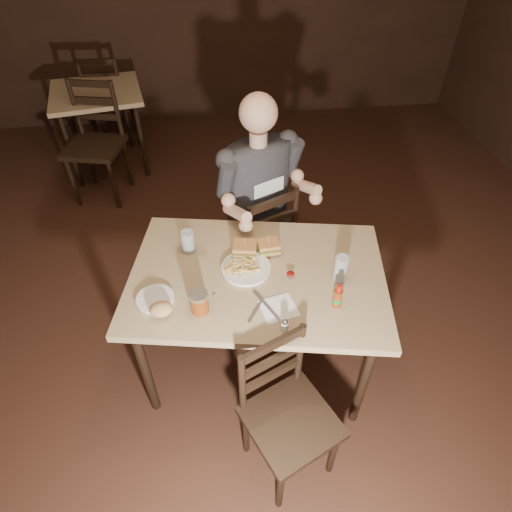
{
  "coord_description": "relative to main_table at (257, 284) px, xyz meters",
  "views": [
    {
      "loc": [
        -0.07,
        -1.57,
        2.32
      ],
      "look_at": [
        0.14,
        -0.0,
        0.85
      ],
      "focal_mm": 30.0,
      "sensor_mm": 36.0,
      "label": 1
    }
  ],
  "objects": [
    {
      "name": "chair_near",
      "position": [
        0.07,
        -0.63,
        -0.28
      ],
      "size": [
        0.52,
        0.54,
        0.83
      ],
      "primitive_type": null,
      "rotation": [
        0.0,
        0.0,
        0.41
      ],
      "color": "black",
      "rests_on": "ground"
    },
    {
      "name": "bread_roll",
      "position": [
        -0.47,
        -0.21,
        0.12
      ],
      "size": [
        0.12,
        0.11,
        0.06
      ],
      "primitive_type": "ellipsoid",
      "rotation": [
        0.0,
        0.0,
        -0.19
      ],
      "color": "tan",
      "rests_on": "side_plate"
    },
    {
      "name": "main_table",
      "position": [
        0.0,
        0.0,
        0.0
      ],
      "size": [
        1.44,
        1.1,
        0.77
      ],
      "rotation": [
        0.0,
        0.0,
        -0.19
      ],
      "color": "tan",
      "rests_on": "ground"
    },
    {
      "name": "glass_left",
      "position": [
        -0.34,
        0.23,
        0.14
      ],
      "size": [
        0.08,
        0.08,
        0.13
      ],
      "primitive_type": "cylinder",
      "rotation": [
        0.0,
        0.0,
        -0.19
      ],
      "color": "silver",
      "rests_on": "main_table"
    },
    {
      "name": "bg_table",
      "position": [
        -1.16,
        2.55,
        -0.02
      ],
      "size": [
        0.92,
        0.92,
        0.77
      ],
      "rotation": [
        0.0,
        0.0,
        0.17
      ],
      "color": "tan",
      "rests_on": "ground"
    },
    {
      "name": "bg_chair_near",
      "position": [
        -1.16,
        2.0,
        -0.2
      ],
      "size": [
        0.57,
        0.6,
        0.99
      ],
      "primitive_type": null,
      "rotation": [
        0.0,
        0.0,
        -0.24
      ],
      "color": "black",
      "rests_on": "ground"
    },
    {
      "name": "syrup_dispenser",
      "position": [
        -0.3,
        -0.2,
        0.13
      ],
      "size": [
        0.11,
        0.11,
        0.11
      ],
      "primitive_type": null,
      "rotation": [
        0.0,
        0.0,
        -0.19
      ],
      "color": "maroon",
      "rests_on": "main_table"
    },
    {
      "name": "side_plate",
      "position": [
        -0.51,
        -0.11,
        0.08
      ],
      "size": [
        0.21,
        0.21,
        0.01
      ],
      "primitive_type": "cylinder",
      "rotation": [
        0.0,
        0.0,
        -0.19
      ],
      "color": "white",
      "rests_on": "main_table"
    },
    {
      "name": "napkin",
      "position": [
        0.07,
        -0.24,
        0.08
      ],
      "size": [
        0.19,
        0.18,
        0.0
      ],
      "primitive_type": "cube",
      "rotation": [
        0.0,
        0.0,
        0.21
      ],
      "color": "white",
      "rests_on": "main_table"
    },
    {
      "name": "sandwich_left",
      "position": [
        -0.05,
        0.15,
        0.14
      ],
      "size": [
        0.14,
        0.12,
        0.1
      ],
      "primitive_type": null,
      "rotation": [
        0.0,
        0.0,
        -0.19
      ],
      "color": "tan",
      "rests_on": "dinner_plate"
    },
    {
      "name": "fries_pile",
      "position": [
        -0.08,
        0.03,
        0.11
      ],
      "size": [
        0.24,
        0.2,
        0.04
      ],
      "primitive_type": null,
      "rotation": [
        0.0,
        0.0,
        -0.19
      ],
      "color": "#F4C562",
      "rests_on": "dinner_plate"
    },
    {
      "name": "chair_far",
      "position": [
        0.09,
        0.66,
        -0.26
      ],
      "size": [
        0.55,
        0.57,
        0.88
      ],
      "primitive_type": null,
      "rotation": [
        0.0,
        0.0,
        3.57
      ],
      "color": "black",
      "rests_on": "ground"
    },
    {
      "name": "diner",
      "position": [
        0.11,
        0.61,
        0.25
      ],
      "size": [
        0.7,
        0.64,
        0.98
      ],
      "primitive_type": null,
      "rotation": [
        0.0,
        0.0,
        0.43
      ],
      "color": "#323237",
      "rests_on": "chair_far"
    },
    {
      "name": "ketchup_dollop",
      "position": [
        0.16,
        -0.04,
        0.09
      ],
      "size": [
        0.05,
        0.05,
        0.01
      ],
      "primitive_type": "ellipsoid",
      "rotation": [
        0.0,
        0.0,
        -0.19
      ],
      "color": "maroon",
      "rests_on": "dinner_plate"
    },
    {
      "name": "room_shell",
      "position": [
        -0.14,
        0.05,
        0.7
      ],
      "size": [
        7.0,
        7.0,
        7.0
      ],
      "color": "black",
      "rests_on": "ground"
    },
    {
      "name": "salt_shaker",
      "position": [
        0.07,
        -0.36,
        0.1
      ],
      "size": [
        0.04,
        0.04,
        0.06
      ],
      "primitive_type": null,
      "rotation": [
        0.0,
        0.0,
        -0.19
      ],
      "color": "white",
      "rests_on": "main_table"
    },
    {
      "name": "glass_right",
      "position": [
        0.4,
        -0.09,
        0.15
      ],
      "size": [
        0.08,
        0.08,
        0.15
      ],
      "primitive_type": "cylinder",
      "rotation": [
        0.0,
        0.0,
        -0.19
      ],
      "color": "silver",
      "rests_on": "main_table"
    },
    {
      "name": "fork",
      "position": [
        -0.04,
        -0.25,
        0.08
      ],
      "size": [
        0.09,
        0.13,
        0.0
      ],
      "primitive_type": "cube",
      "rotation": [
        0.0,
        0.0,
        -0.56
      ],
      "color": "silver",
      "rests_on": "napkin"
    },
    {
      "name": "sandwich_right",
      "position": [
        0.08,
        0.15,
        0.14
      ],
      "size": [
        0.12,
        0.1,
        0.1
      ],
      "primitive_type": null,
      "rotation": [
        0.0,
        0.0,
        0.07
      ],
      "color": "tan",
      "rests_on": "dinner_plate"
    },
    {
      "name": "bg_chair_far",
      "position": [
        -1.16,
        3.1,
        -0.23
      ],
      "size": [
        0.45,
        0.49,
        0.93
      ],
      "primitive_type": null,
      "rotation": [
        0.0,
        0.0,
        3.1
      ],
      "color": "black",
      "rests_on": "ground"
    },
    {
      "name": "knife",
      "position": [
        0.01,
        -0.22,
        0.08
      ],
      "size": [
        0.11,
        0.21,
        0.01
      ],
      "primitive_type": "cube",
      "rotation": [
        0.0,
        0.0,
        0.44
      ],
      "color": "silver",
      "rests_on": "napkin"
    },
    {
      "name": "hot_sauce",
      "position": [
        0.34,
        -0.26,
        0.14
      ],
      "size": [
        0.05,
        0.05,
        0.14
      ],
      "primitive_type": null,
      "rotation": [
        0.0,
        0.0,
        -0.19
      ],
      "color": "maroon",
      "rests_on": "main_table"
    },
    {
      "name": "dinner_plate",
      "position": [
        -0.05,
        0.04,
        0.08
      ],
      "size": [
        0.29,
        0.29,
        0.01
      ],
      "primitive_type": "cylinder",
      "rotation": [
        0.0,
        0.0,
        -0.19
      ],
      "color": "white",
      "rests_on": "main_table"
    }
  ]
}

